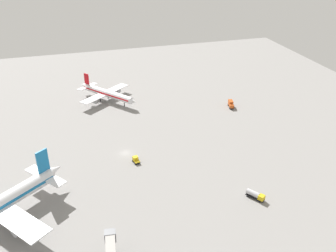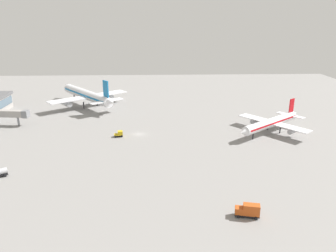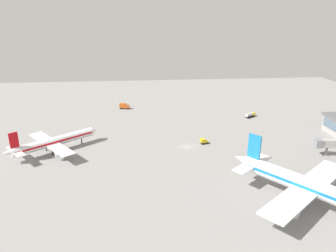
{
  "view_description": "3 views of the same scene",
  "coord_description": "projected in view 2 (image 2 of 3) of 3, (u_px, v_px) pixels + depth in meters",
  "views": [
    {
      "loc": [
        -18.9,
        -125.6,
        79.44
      ],
      "look_at": [
        19.69,
        6.56,
        5.99
      ],
      "focal_mm": 39.64,
      "sensor_mm": 36.0,
      "label": 1
    },
    {
      "loc": [
        124.82,
        6.65,
        44.28
      ],
      "look_at": [
        9.25,
        11.19,
        6.31
      ],
      "focal_mm": 35.33,
      "sensor_mm": 36.0,
      "label": 2
    },
    {
      "loc": [
        -115.66,
        18.7,
        50.7
      ],
      "look_at": [
        7.04,
        7.07,
        6.95
      ],
      "focal_mm": 32.85,
      "sensor_mm": 36.0,
      "label": 3
    }
  ],
  "objects": [
    {
      "name": "baggage_tug",
      "position": [
        119.0,
        134.0,
        128.89
      ],
      "size": [
        2.78,
        3.52,
        2.3
      ],
      "rotation": [
        0.0,
        0.0,
        1.78
      ],
      "color": "black",
      "rests_on": "ground"
    },
    {
      "name": "airplane_at_gate",
      "position": [
        87.0,
        95.0,
        172.12
      ],
      "size": [
        44.89,
        38.46,
        16.26
      ],
      "rotation": [
        0.0,
        0.0,
        3.81
      ],
      "color": "white",
      "rests_on": "ground"
    },
    {
      "name": "jet_bridge",
      "position": [
        7.0,
        114.0,
        141.58
      ],
      "size": [
        5.09,
        19.92,
        6.74
      ],
      "rotation": [
        0.0,
        0.0,
        1.46
      ],
      "color": "#9E9993",
      "rests_on": "ground"
    },
    {
      "name": "ground",
      "position": [
        139.0,
        134.0,
        132.07
      ],
      "size": [
        288.0,
        288.0,
        0.0
      ],
      "primitive_type": "plane",
      "color": "gray"
    },
    {
      "name": "catering_truck",
      "position": [
        248.0,
        210.0,
        76.71
      ],
      "size": [
        3.17,
        5.88,
        3.3
      ],
      "rotation": [
        0.0,
        0.0,
        4.49
      ],
      "color": "black",
      "rests_on": "ground"
    },
    {
      "name": "airplane_taxiing",
      "position": [
        271.0,
        122.0,
        132.45
      ],
      "size": [
        28.07,
        32.7,
        11.86
      ],
      "rotation": [
        0.0,
        0.0,
        5.38
      ],
      "color": "white",
      "rests_on": "ground"
    }
  ]
}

